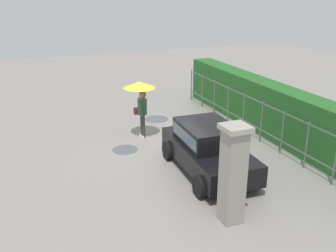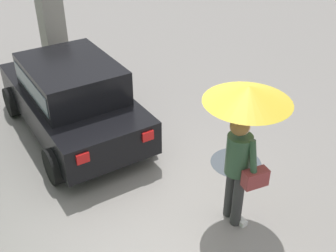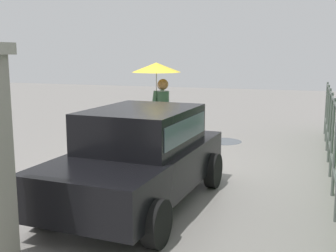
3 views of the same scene
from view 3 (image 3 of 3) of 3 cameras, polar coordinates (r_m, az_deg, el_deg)
ground_plane at (r=8.56m, az=-0.89°, el=-5.86°), size 40.00×40.00×0.00m
car at (r=6.49m, az=-3.82°, el=-3.64°), size 3.81×2.00×1.48m
pedestrian at (r=9.85m, az=-1.31°, el=5.87°), size 1.14×1.14×2.10m
fence_section at (r=7.32m, az=21.68°, el=-2.64°), size 11.48×0.05×1.50m
puddle_near at (r=9.62m, az=-8.21°, el=-4.19°), size 0.88×0.88×0.00m
puddle_far at (r=11.31m, az=7.45°, el=-2.06°), size 0.99×0.99×0.00m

